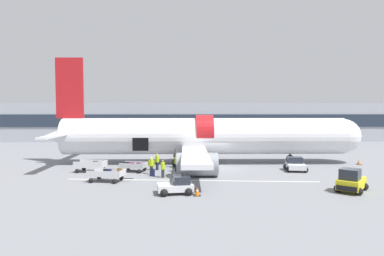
% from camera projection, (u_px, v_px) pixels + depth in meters
% --- Properties ---
extents(ground_plane, '(500.00, 500.00, 0.00)m').
position_uv_depth(ground_plane, '(219.00, 168.00, 35.67)').
color(ground_plane, slate).
extents(apron_marking_line, '(21.73, 1.72, 0.01)m').
position_uv_depth(apron_marking_line, '(192.00, 180.00, 29.46)').
color(apron_marking_line, silver).
rests_on(apron_marking_line, ground_plane).
extents(terminal_strip, '(77.33, 10.84, 7.18)m').
position_uv_depth(terminal_strip, '(204.00, 121.00, 67.87)').
color(terminal_strip, '#9EA3AD').
rests_on(terminal_strip, ground_plane).
extents(airplane, '(35.85, 28.27, 11.82)m').
position_uv_depth(airplane, '(201.00, 137.00, 38.62)').
color(airplane, silver).
rests_on(airplane, ground_plane).
extents(baggage_tug_lead, '(2.97, 3.19, 1.76)m').
position_uv_depth(baggage_tug_lead, '(351.00, 182.00, 25.51)').
color(baggage_tug_lead, yellow).
rests_on(baggage_tug_lead, ground_plane).
extents(baggage_tug_mid, '(2.32, 2.58, 1.33)m').
position_uv_depth(baggage_tug_mid, '(295.00, 165.00, 33.98)').
color(baggage_tug_mid, silver).
rests_on(baggage_tug_mid, ground_plane).
extents(baggage_tug_rear, '(2.87, 2.28, 1.30)m').
position_uv_depth(baggage_tug_rear, '(177.00, 186.00, 24.94)').
color(baggage_tug_rear, silver).
rests_on(baggage_tug_rear, ground_plane).
extents(baggage_cart_loading, '(3.43, 2.25, 0.92)m').
position_uv_depth(baggage_cart_loading, '(134.00, 167.00, 33.55)').
color(baggage_cart_loading, '#B7BABF').
rests_on(baggage_cart_loading, ground_plane).
extents(baggage_cart_queued, '(3.93, 2.32, 1.15)m').
position_uv_depth(baggage_cart_queued, '(108.00, 175.00, 29.11)').
color(baggage_cart_queued, silver).
rests_on(baggage_cart_queued, ground_plane).
extents(baggage_cart_empty, '(3.88, 2.18, 1.09)m').
position_uv_depth(baggage_cart_empty, '(91.00, 166.00, 33.45)').
color(baggage_cart_empty, silver).
rests_on(baggage_cart_empty, ground_plane).
extents(ground_crew_loader_a, '(0.51, 0.51, 1.60)m').
position_uv_depth(ground_crew_loader_a, '(178.00, 160.00, 35.61)').
color(ground_crew_loader_a, black).
rests_on(ground_crew_loader_a, ground_plane).
extents(ground_crew_loader_b, '(0.42, 0.57, 1.64)m').
position_uv_depth(ground_crew_loader_b, '(177.00, 163.00, 33.44)').
color(ground_crew_loader_b, '#1E2338').
rests_on(ground_crew_loader_b, ground_plane).
extents(ground_crew_driver, '(0.45, 0.59, 1.67)m').
position_uv_depth(ground_crew_driver, '(157.00, 161.00, 34.47)').
color(ground_crew_driver, '#1E2338').
rests_on(ground_crew_driver, ground_plane).
extents(ground_crew_supervisor, '(0.57, 0.40, 1.65)m').
position_uv_depth(ground_crew_supervisor, '(151.00, 165.00, 32.08)').
color(ground_crew_supervisor, '#2D2D33').
rests_on(ground_crew_supervisor, ground_plane).
extents(ground_crew_helper, '(0.37, 0.55, 1.59)m').
position_uv_depth(ground_crew_helper, '(163.00, 168.00, 30.65)').
color(ground_crew_helper, '#2D2D33').
rests_on(ground_crew_helper, ground_plane).
extents(suitcase_on_tarmac_upright, '(0.49, 0.39, 0.72)m').
position_uv_depth(suitcase_on_tarmac_upright, '(152.00, 173.00, 31.23)').
color(suitcase_on_tarmac_upright, '#1E2347').
rests_on(suitcase_on_tarmac_upright, ground_plane).
extents(safety_cone_nose, '(0.50, 0.50, 0.59)m').
position_uv_depth(safety_cone_nose, '(359.00, 162.00, 37.76)').
color(safety_cone_nose, black).
rests_on(safety_cone_nose, ground_plane).
extents(safety_cone_engine_left, '(0.51, 0.51, 0.65)m').
position_uv_depth(safety_cone_engine_left, '(197.00, 191.00, 24.33)').
color(safety_cone_engine_left, black).
rests_on(safety_cone_engine_left, ground_plane).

